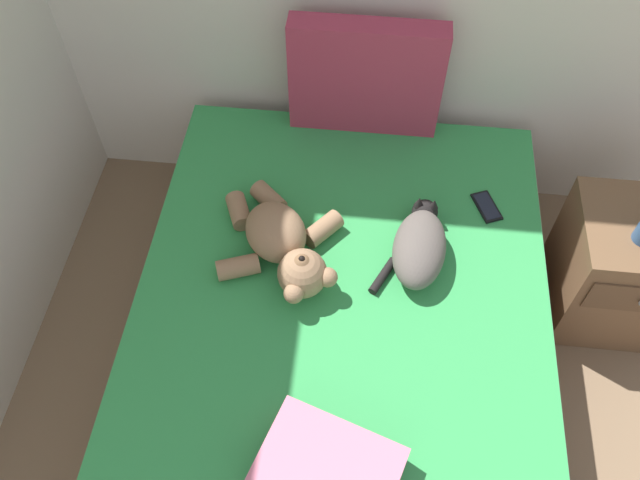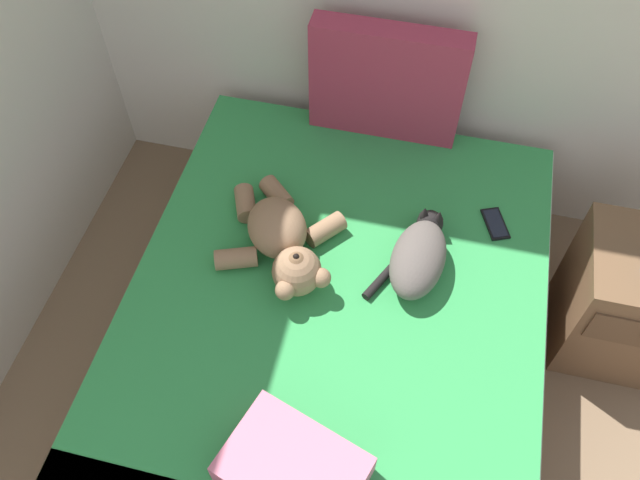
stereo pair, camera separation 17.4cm
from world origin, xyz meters
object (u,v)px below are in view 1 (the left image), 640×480
(bed, at_px, (339,342))
(nightstand, at_px, (619,269))
(cell_phone, at_px, (487,207))
(teddy_bear, at_px, (283,245))
(throw_pillow, at_px, (329,470))
(cat, at_px, (420,245))
(patterned_cushion, at_px, (366,78))

(bed, bearing_deg, nightstand, 21.40)
(cell_phone, bearing_deg, teddy_bear, -157.15)
(nightstand, bearing_deg, throw_pillow, -137.17)
(cell_phone, bearing_deg, throw_pillow, -115.25)
(bed, bearing_deg, teddy_bear, 139.83)
(teddy_bear, distance_m, cell_phone, 0.82)
(cell_phone, xyz_separation_m, nightstand, (0.58, -0.08, -0.23))
(teddy_bear, height_order, nightstand, teddy_bear)
(cell_phone, bearing_deg, bed, -135.94)
(cell_phone, distance_m, nightstand, 0.62)
(bed, height_order, throw_pillow, throw_pillow)
(bed, bearing_deg, throw_pillow, -88.61)
(cell_phone, height_order, throw_pillow, throw_pillow)
(cat, relative_size, nightstand, 0.72)
(cell_phone, relative_size, throw_pillow, 0.41)
(throw_pillow, bearing_deg, cell_phone, 64.75)
(bed, xyz_separation_m, cell_phone, (0.53, 0.51, 0.27))
(bed, xyz_separation_m, nightstand, (1.10, 0.43, 0.04))
(bed, height_order, nightstand, nightstand)
(patterned_cushion, height_order, teddy_bear, patterned_cushion)
(cell_phone, height_order, nightstand, nightstand)
(bed, height_order, cell_phone, cell_phone)
(cat, bearing_deg, cell_phone, 44.54)
(patterned_cushion, relative_size, nightstand, 1.05)
(bed, relative_size, cell_phone, 12.07)
(bed, distance_m, throw_pillow, 0.66)
(bed, bearing_deg, cell_phone, 44.06)
(cat, bearing_deg, patterned_cushion, 110.49)
(cat, bearing_deg, throw_pillow, -106.71)
(bed, height_order, teddy_bear, teddy_bear)
(cat, bearing_deg, bed, -136.44)
(nightstand, bearing_deg, bed, -158.60)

